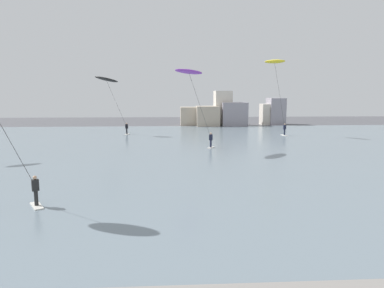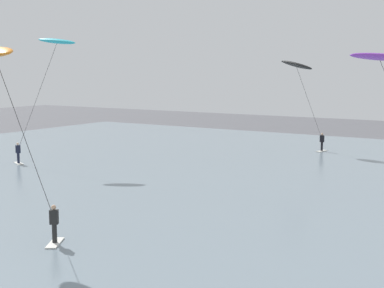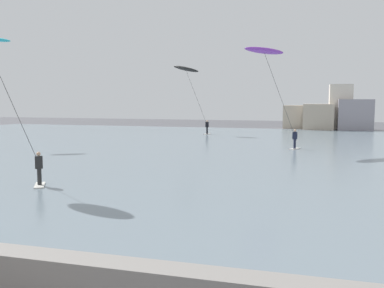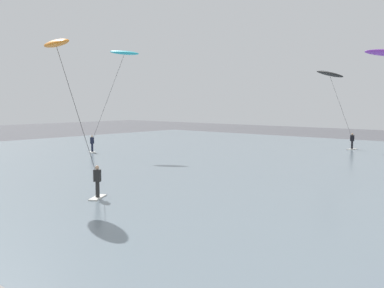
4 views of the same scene
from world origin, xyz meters
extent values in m
cube|color=slate|center=(0.00, 30.48, 0.05)|extent=(84.00, 52.00, 0.10)
ellipsoid|color=purple|center=(1.94, 30.06, 7.99)|extent=(3.47, 3.35, 0.70)
cube|color=silver|center=(-23.83, 25.84, 0.13)|extent=(1.45, 0.99, 0.06)
cylinder|color=#191E33|center=(-23.83, 25.84, 0.55)|extent=(0.20, 0.20, 0.78)
cube|color=#191E33|center=(-23.83, 25.84, 1.24)|extent=(0.34, 0.40, 0.60)
sphere|color=beige|center=(-23.83, 25.84, 1.65)|extent=(0.20, 0.20, 0.20)
cylinder|color=#333333|center=(-22.56, 26.83, 5.24)|extent=(2.57, 2.00, 8.11)
ellipsoid|color=#28B2C6|center=(-21.29, 27.81, 9.44)|extent=(3.08, 2.03, 0.71)
cube|color=silver|center=(-6.15, 44.68, 0.13)|extent=(0.66, 1.45, 0.06)
cylinder|color=black|center=(-6.15, 44.68, 0.55)|extent=(0.20, 0.20, 0.78)
cube|color=black|center=(-6.15, 44.68, 1.24)|extent=(0.37, 0.27, 0.60)
sphere|color=tan|center=(-6.15, 44.68, 1.65)|extent=(0.20, 0.20, 0.20)
cylinder|color=#333333|center=(-7.45, 44.69, 4.40)|extent=(2.61, 0.05, 6.43)
ellipsoid|color=black|center=(-8.74, 44.70, 7.76)|extent=(3.64, 2.16, 1.34)
cube|color=silver|center=(-6.87, 13.48, 0.13)|extent=(1.10, 1.43, 0.06)
cylinder|color=black|center=(-6.87, 13.48, 0.55)|extent=(0.20, 0.20, 0.78)
cube|color=black|center=(-6.87, 13.48, 1.24)|extent=(0.40, 0.36, 0.60)
sphere|color=tan|center=(-6.87, 13.48, 1.65)|extent=(0.20, 0.20, 0.20)
cylinder|color=#333333|center=(-8.36, 13.37, 4.51)|extent=(3.00, 0.24, 6.64)
camera|label=1|loc=(0.23, -4.41, 6.01)|focal=32.48mm
camera|label=2|loc=(9.37, -1.64, 7.15)|focal=50.32mm
camera|label=3|loc=(5.56, -3.86, 4.26)|focal=39.75mm
camera|label=4|loc=(11.30, -0.34, 4.93)|focal=42.35mm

